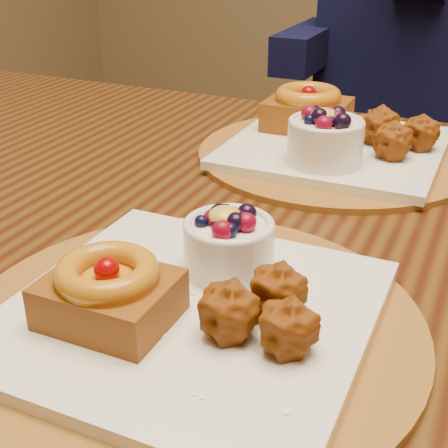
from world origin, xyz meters
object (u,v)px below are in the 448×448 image
at_px(place_setting_far, 333,139).
at_px(chair_far, 405,174).
at_px(dining_table, 279,280).
at_px(place_setting_near, 190,303).

distance_m(place_setting_far, chair_far, 0.71).
relative_size(dining_table, place_setting_near, 4.21).
xyz_separation_m(place_setting_near, place_setting_far, (-0.00, 0.43, 0.01)).
xyz_separation_m(place_setting_far, chair_far, (0.02, 0.65, -0.28)).
bearing_deg(chair_far, place_setting_far, -112.80).
height_order(place_setting_far, chair_far, chair_far).
height_order(dining_table, chair_far, chair_far).
xyz_separation_m(dining_table, place_setting_far, (-0.00, 0.21, 0.10)).
bearing_deg(place_setting_far, place_setting_near, -89.82).
bearing_deg(dining_table, place_setting_near, -90.51).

